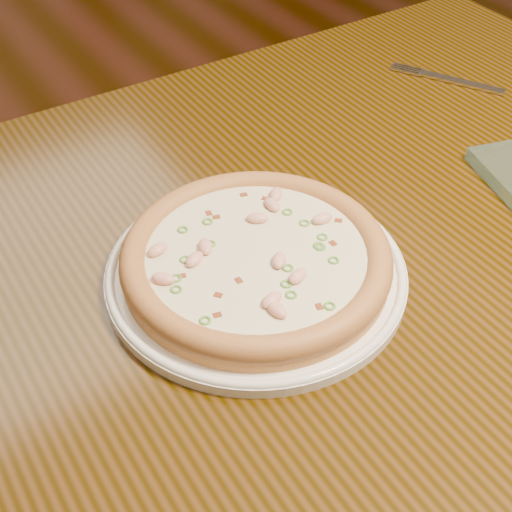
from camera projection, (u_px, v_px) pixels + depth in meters
ground at (329, 468)px, 1.43m from camera, size 9.00×9.00×0.00m
hero_table at (315, 275)px, 0.90m from camera, size 1.20×0.80×0.75m
plate at (256, 271)px, 0.75m from camera, size 0.32×0.32×0.02m
pizza at (256, 258)px, 0.74m from camera, size 0.28×0.28×0.03m
fork at (451, 80)px, 1.07m from camera, size 0.10×0.16×0.00m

